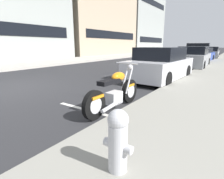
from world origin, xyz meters
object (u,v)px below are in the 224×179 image
parked_car_across_street (200,55)px  crossing_truck (198,48)px  parked_car_behind_motorcycle (160,65)px  parked_car_mid_block (210,53)px  parked_car_near_corner (193,58)px  parked_motorcycle (115,93)px  fire_hydrant (118,139)px

parked_car_across_street → crossing_truck: crossing_truck is taller
parked_car_behind_motorcycle → parked_car_across_street: (11.53, 0.12, -0.06)m
parked_car_across_street → parked_car_mid_block: 5.29m
parked_car_behind_motorcycle → parked_car_mid_block: size_ratio=0.87×
parked_car_near_corner → parked_car_across_street: size_ratio=1.03×
parked_car_near_corner → parked_car_mid_block: 10.80m
parked_car_near_corner → parked_car_mid_block: bearing=-0.8°
parked_motorcycle → parked_car_mid_block: (21.22, 0.33, 0.24)m
fire_hydrant → parked_motorcycle: bearing=34.5°
crossing_truck → fire_hydrant: size_ratio=6.94×
parked_car_across_street → fire_hydrant: parked_car_across_street is taller
parked_car_near_corner → crossing_truck: bearing=7.2°
parked_car_across_street → crossing_truck: (17.07, 3.10, 0.35)m
parked_car_behind_motorcycle → fire_hydrant: bearing=-161.5°
parked_car_mid_block → crossing_truck: crossing_truck is taller
parked_car_behind_motorcycle → parked_car_across_street: size_ratio=0.91×
parked_motorcycle → crossing_truck: crossing_truck is taller
parked_car_behind_motorcycle → parked_car_mid_block: (16.81, -0.12, -0.03)m
parked_car_across_street → parked_car_mid_block: (5.29, -0.24, 0.03)m
parked_motorcycle → parked_car_near_corner: (10.43, 0.18, 0.26)m
parked_car_mid_block → parked_car_near_corner: bearing=178.5°
parked_car_near_corner → parked_car_across_street: bearing=2.4°
crossing_truck → fire_hydrant: bearing=95.3°
parked_car_behind_motorcycle → parked_car_across_street: 11.53m
parked_motorcycle → parked_car_mid_block: bearing=2.0°
parked_motorcycle → parked_car_across_street: size_ratio=0.47×
parked_motorcycle → parked_car_mid_block: size_ratio=0.45×
parked_car_near_corner → parked_car_mid_block: size_ratio=0.98×
parked_car_mid_block → parked_car_behind_motorcycle: bearing=177.3°
parked_car_across_street → parked_car_mid_block: parked_car_mid_block is taller
crossing_truck → parked_car_across_street: bearing=97.5°
parked_motorcycle → parked_car_near_corner: parked_car_near_corner is taller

